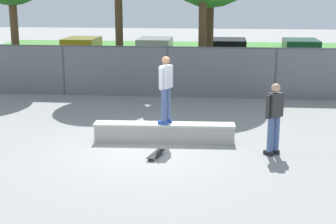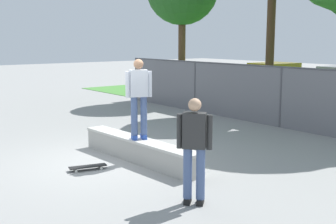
{
  "view_description": "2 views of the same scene",
  "coord_description": "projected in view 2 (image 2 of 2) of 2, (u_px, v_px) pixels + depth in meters",
  "views": [
    {
      "loc": [
        1.79,
        -12.14,
        4.07
      ],
      "look_at": [
        0.59,
        0.5,
        0.9
      ],
      "focal_mm": 53.15,
      "sensor_mm": 36.0,
      "label": 1
    },
    {
      "loc": [
        8.62,
        -4.83,
        2.77
      ],
      "look_at": [
        1.06,
        1.12,
        1.18
      ],
      "focal_mm": 47.11,
      "sensor_mm": 36.0,
      "label": 2
    }
  ],
  "objects": [
    {
      "name": "car_yellow",
      "position": [
        275.0,
        80.0,
        21.3
      ],
      "size": [
        2.08,
        4.23,
        1.66
      ],
      "color": "gold",
      "rests_on": "ground"
    },
    {
      "name": "bystander",
      "position": [
        194.0,
        146.0,
        7.33
      ],
      "size": [
        0.48,
        0.44,
        1.82
      ],
      "color": "black",
      "rests_on": "ground"
    },
    {
      "name": "skateboard",
      "position": [
        88.0,
        167.0,
        9.44
      ],
      "size": [
        0.39,
        0.82,
        0.09
      ],
      "color": "black",
      "rests_on": "ground"
    },
    {
      "name": "concrete_ledge",
      "position": [
        139.0,
        150.0,
        10.13
      ],
      "size": [
        3.82,
        0.64,
        0.52
      ],
      "color": "#A8A59E",
      "rests_on": "ground"
    },
    {
      "name": "chainlink_fence",
      "position": [
        281.0,
        94.0,
        13.87
      ],
      "size": [
        16.3,
        0.07,
        1.94
      ],
      "color": "#4C4C51",
      "rests_on": "ground"
    },
    {
      "name": "ground_plane",
      "position": [
        101.0,
        162.0,
        10.08
      ],
      "size": [
        80.0,
        80.0,
        0.0
      ],
      "primitive_type": "plane",
      "color": "gray"
    },
    {
      "name": "skateboarder",
      "position": [
        139.0,
        95.0,
        9.88
      ],
      "size": [
        0.39,
        0.56,
        1.82
      ],
      "color": "#2647A5",
      "rests_on": "concrete_ledge"
    }
  ]
}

